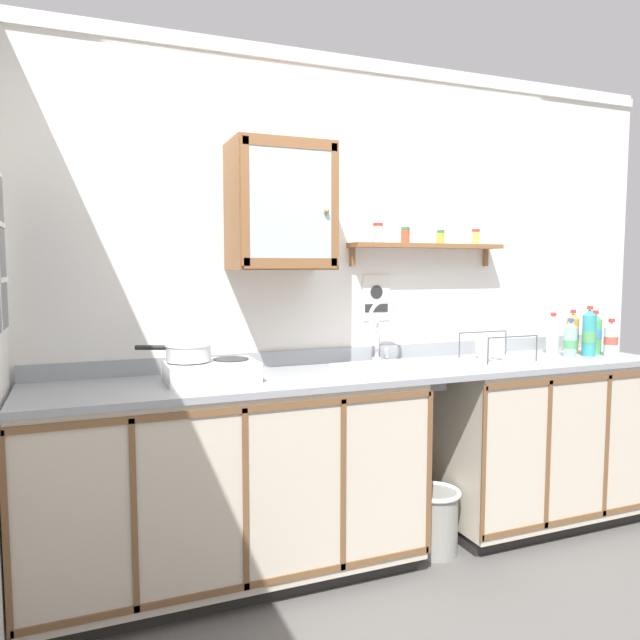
# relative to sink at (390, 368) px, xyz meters

# --- Properties ---
(floor) EXTENTS (6.36, 6.36, 0.00)m
(floor) POSITION_rel_sink_xyz_m (-0.09, -0.36, -0.96)
(floor) COLOR #565451
(floor) RESTS_ON ground
(back_wall) EXTENTS (3.96, 0.07, 2.59)m
(back_wall) POSITION_rel_sink_xyz_m (-0.09, 0.27, 0.34)
(back_wall) COLOR silver
(back_wall) RESTS_ON ground
(lower_cabinet_run) EXTENTS (1.81, 0.59, 0.93)m
(lower_cabinet_run) POSITION_rel_sink_xyz_m (-0.86, -0.04, -0.49)
(lower_cabinet_run) COLOR black
(lower_cabinet_run) RESTS_ON ground
(lower_cabinet_run_right) EXTENTS (1.24, 0.59, 0.93)m
(lower_cabinet_run_right) POSITION_rel_sink_xyz_m (0.96, -0.04, -0.49)
(lower_cabinet_run_right) COLOR black
(lower_cabinet_run_right) RESTS_ON ground
(countertop) EXTENTS (3.32, 0.61, 0.03)m
(countertop) POSITION_rel_sink_xyz_m (-0.09, -0.04, -0.01)
(countertop) COLOR gray
(countertop) RESTS_ON lower_cabinet_run
(backsplash) EXTENTS (3.32, 0.02, 0.08)m
(backsplash) POSITION_rel_sink_xyz_m (-0.09, 0.24, 0.04)
(backsplash) COLOR gray
(backsplash) RESTS_ON countertop
(sink) EXTENTS (0.54, 0.42, 0.45)m
(sink) POSITION_rel_sink_xyz_m (0.00, 0.00, 0.00)
(sink) COLOR silver
(sink) RESTS_ON countertop
(hot_plate_stove) EXTENTS (0.40, 0.26, 0.10)m
(hot_plate_stove) POSITION_rel_sink_xyz_m (-0.93, -0.03, 0.05)
(hot_plate_stove) COLOR silver
(hot_plate_stove) RESTS_ON countertop
(saucepan) EXTENTS (0.33, 0.21, 0.08)m
(saucepan) POSITION_rel_sink_xyz_m (-1.03, -0.01, 0.14)
(saucepan) COLOR silver
(saucepan) RESTS_ON hot_plate_stove
(bottle_water_blue_0) EXTENTS (0.07, 0.07, 0.22)m
(bottle_water_blue_0) POSITION_rel_sink_xyz_m (1.14, -0.07, 0.10)
(bottle_water_blue_0) COLOR #8CB7E0
(bottle_water_blue_0) RESTS_ON countertop
(bottle_juice_amber_1) EXTENTS (0.07, 0.07, 0.26)m
(bottle_juice_amber_1) POSITION_rel_sink_xyz_m (1.27, 0.05, 0.12)
(bottle_juice_amber_1) COLOR gold
(bottle_juice_amber_1) RESTS_ON countertop
(bottle_water_clear_2) EXTENTS (0.08, 0.08, 0.22)m
(bottle_water_clear_2) POSITION_rel_sink_xyz_m (1.37, -0.14, 0.10)
(bottle_water_clear_2) COLOR silver
(bottle_water_clear_2) RESTS_ON countertop
(bottle_detergent_teal_3) EXTENTS (0.08, 0.08, 0.29)m
(bottle_detergent_teal_3) POSITION_rel_sink_xyz_m (1.26, -0.08, 0.13)
(bottle_detergent_teal_3) COLOR teal
(bottle_detergent_teal_3) RESTS_ON countertop
(bottle_opaque_white_4) EXTENTS (0.07, 0.07, 0.25)m
(bottle_opaque_white_4) POSITION_rel_sink_xyz_m (1.12, 0.06, 0.11)
(bottle_opaque_white_4) COLOR white
(bottle_opaque_white_4) RESTS_ON countertop
(bottle_soda_green_5) EXTENTS (0.08, 0.08, 0.26)m
(bottle_soda_green_5) POSITION_rel_sink_xyz_m (1.37, -0.03, 0.12)
(bottle_soda_green_5) COLOR #4CB266
(bottle_soda_green_5) RESTS_ON countertop
(dish_rack) EXTENTS (0.34, 0.27, 0.16)m
(dish_rack) POSITION_rel_sink_xyz_m (0.62, -0.06, 0.03)
(dish_rack) COLOR #B2B2B7
(dish_rack) RESTS_ON countertop
(wall_cabinet) EXTENTS (0.49, 0.35, 0.61)m
(wall_cabinet) POSITION_rel_sink_xyz_m (-0.56, 0.09, 0.81)
(wall_cabinet) COLOR brown
(spice_shelf) EXTENTS (0.93, 0.14, 0.23)m
(spice_shelf) POSITION_rel_sink_xyz_m (0.32, 0.18, 0.64)
(spice_shelf) COLOR brown
(warning_sign) EXTENTS (0.17, 0.01, 0.25)m
(warning_sign) POSITION_rel_sink_xyz_m (0.04, 0.25, 0.35)
(warning_sign) COLOR silver
(trash_bin) EXTENTS (0.28, 0.28, 0.33)m
(trash_bin) POSITION_rel_sink_xyz_m (0.19, -0.14, -0.79)
(trash_bin) COLOR gray
(trash_bin) RESTS_ON ground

